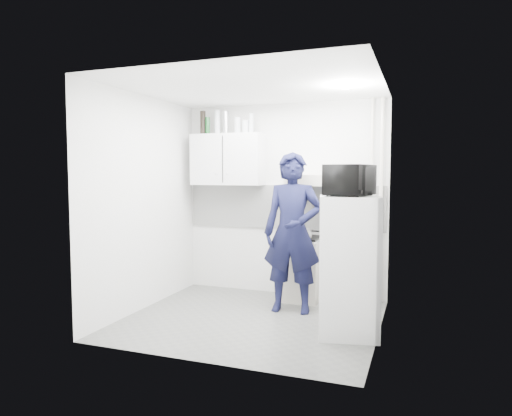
% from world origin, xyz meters
% --- Properties ---
extents(floor, '(2.80, 2.80, 0.00)m').
position_xyz_m(floor, '(0.00, 0.00, 0.00)').
color(floor, '#575753').
rests_on(floor, ground).
extents(ceiling, '(2.80, 2.80, 0.00)m').
position_xyz_m(ceiling, '(0.00, 0.00, 2.60)').
color(ceiling, white).
rests_on(ceiling, wall_back).
extents(wall_back, '(2.80, 0.00, 2.80)m').
position_xyz_m(wall_back, '(0.00, 1.25, 1.30)').
color(wall_back, silver).
rests_on(wall_back, floor).
extents(wall_left, '(0.00, 2.60, 2.60)m').
position_xyz_m(wall_left, '(-1.40, 0.00, 1.30)').
color(wall_left, silver).
rests_on(wall_left, floor).
extents(wall_right, '(0.00, 2.60, 2.60)m').
position_xyz_m(wall_right, '(1.40, 0.00, 1.30)').
color(wall_right, silver).
rests_on(wall_right, floor).
extents(person, '(0.73, 0.52, 1.91)m').
position_xyz_m(person, '(0.35, 0.48, 0.95)').
color(person, black).
rests_on(person, floor).
extents(stove, '(0.50, 0.50, 0.81)m').
position_xyz_m(stove, '(0.32, 1.00, 0.40)').
color(stove, beige).
rests_on(stove, floor).
extents(fridge, '(0.70, 0.70, 1.43)m').
position_xyz_m(fridge, '(1.10, -0.09, 0.71)').
color(fridge, silver).
rests_on(fridge, floor).
extents(stove_top, '(0.48, 0.48, 0.03)m').
position_xyz_m(stove_top, '(0.32, 1.00, 0.82)').
color(stove_top, black).
rests_on(stove_top, stove).
extents(saucepan, '(0.20, 0.20, 0.11)m').
position_xyz_m(saucepan, '(0.37, 0.95, 0.89)').
color(saucepan, silver).
rests_on(saucepan, stove_top).
extents(microwave, '(0.63, 0.48, 0.31)m').
position_xyz_m(microwave, '(1.10, -0.09, 1.59)').
color(microwave, black).
rests_on(microwave, fridge).
extents(bottle_a, '(0.08, 0.08, 0.33)m').
position_xyz_m(bottle_a, '(-1.13, 1.07, 2.36)').
color(bottle_a, black).
rests_on(bottle_a, upper_cabinet).
extents(bottle_b, '(0.06, 0.06, 0.24)m').
position_xyz_m(bottle_b, '(-1.06, 1.07, 2.32)').
color(bottle_b, '#144C1E').
rests_on(bottle_b, upper_cabinet).
extents(bottle_c, '(0.08, 0.08, 0.33)m').
position_xyz_m(bottle_c, '(-0.91, 1.07, 2.37)').
color(bottle_c, '#B2B7BC').
rests_on(bottle_c, upper_cabinet).
extents(bottle_d, '(0.07, 0.07, 0.31)m').
position_xyz_m(bottle_d, '(-0.78, 1.07, 2.35)').
color(bottle_d, silver).
rests_on(bottle_d, upper_cabinet).
extents(canister_a, '(0.09, 0.09, 0.22)m').
position_xyz_m(canister_a, '(-0.60, 1.07, 2.31)').
color(canister_a, '#B2B7BC').
rests_on(canister_a, upper_cabinet).
extents(canister_b, '(0.09, 0.09, 0.18)m').
position_xyz_m(canister_b, '(-0.49, 1.07, 2.29)').
color(canister_b, '#B2B7BC').
rests_on(canister_b, upper_cabinet).
extents(bottle_e, '(0.07, 0.07, 0.26)m').
position_xyz_m(bottle_e, '(-0.41, 1.07, 2.33)').
color(bottle_e, '#B2B7BC').
rests_on(bottle_e, upper_cabinet).
extents(upper_cabinet, '(1.00, 0.35, 0.70)m').
position_xyz_m(upper_cabinet, '(-0.75, 1.07, 1.85)').
color(upper_cabinet, silver).
rests_on(upper_cabinet, wall_back).
extents(range_hood, '(0.60, 0.50, 0.14)m').
position_xyz_m(range_hood, '(0.45, 1.00, 1.57)').
color(range_hood, beige).
rests_on(range_hood, wall_back).
extents(backsplash, '(2.74, 0.03, 0.60)m').
position_xyz_m(backsplash, '(0.00, 1.24, 1.20)').
color(backsplash, white).
rests_on(backsplash, wall_back).
extents(pipe_a, '(0.05, 0.05, 2.60)m').
position_xyz_m(pipe_a, '(1.30, 1.17, 1.30)').
color(pipe_a, beige).
rests_on(pipe_a, floor).
extents(pipe_b, '(0.04, 0.04, 2.60)m').
position_xyz_m(pipe_b, '(1.18, 1.17, 1.30)').
color(pipe_b, beige).
rests_on(pipe_b, floor).
extents(ceiling_spot_fixture, '(0.10, 0.10, 0.02)m').
position_xyz_m(ceiling_spot_fixture, '(1.00, 0.20, 2.57)').
color(ceiling_spot_fixture, white).
rests_on(ceiling_spot_fixture, ceiling).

